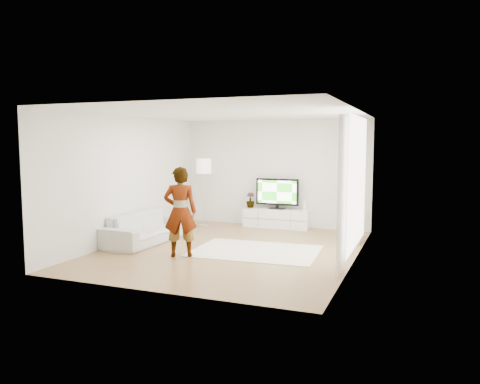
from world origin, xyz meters
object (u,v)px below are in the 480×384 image
at_px(rug, 256,251).
at_px(sofa, 147,228).
at_px(media_console, 277,218).
at_px(player, 180,212).
at_px(floor_lamp, 204,169).
at_px(television, 277,192).

bearing_deg(rug, sofa, -178.85).
height_order(media_console, sofa, sofa).
relative_size(rug, player, 1.44).
height_order(media_console, player, player).
height_order(media_console, floor_lamp, floor_lamp).
bearing_deg(television, rug, -81.99).
height_order(media_console, television, television).
bearing_deg(sofa, television, -34.87).
relative_size(media_console, floor_lamp, 0.97).
relative_size(player, sofa, 0.78).
bearing_deg(rug, floor_lamp, 134.46).
distance_m(rug, floor_lamp, 3.58).
bearing_deg(television, player, -102.22).
bearing_deg(floor_lamp, player, -71.85).
relative_size(media_console, player, 0.99).
height_order(player, sofa, player).
distance_m(television, floor_lamp, 2.03).
bearing_deg(rug, television, 98.01).
bearing_deg(television, sofa, -127.17).
distance_m(media_console, floor_lamp, 2.31).
height_order(player, floor_lamp, floor_lamp).
xyz_separation_m(player, sofa, (-1.34, 0.91, -0.55)).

